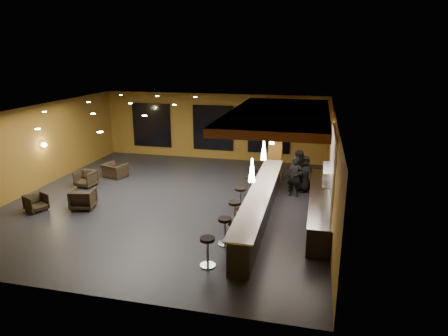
% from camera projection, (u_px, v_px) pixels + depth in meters
% --- Properties ---
extents(floor, '(12.00, 13.00, 0.10)m').
position_uv_depth(floor, '(172.00, 201.00, 15.74)').
color(floor, black).
rests_on(floor, ground).
extents(ceiling, '(12.00, 13.00, 0.10)m').
position_uv_depth(ceiling, '(168.00, 110.00, 14.73)').
color(ceiling, black).
extents(wall_back, '(12.00, 0.10, 3.50)m').
position_uv_depth(wall_back, '(213.00, 126.00, 21.35)').
color(wall_back, brown).
rests_on(wall_back, floor).
extents(wall_front, '(12.00, 0.10, 3.50)m').
position_uv_depth(wall_front, '(69.00, 228.00, 9.12)').
color(wall_front, brown).
rests_on(wall_front, floor).
extents(wall_left, '(0.10, 13.00, 3.50)m').
position_uv_depth(wall_left, '(33.00, 148.00, 16.56)').
color(wall_left, brown).
rests_on(wall_left, floor).
extents(wall_right, '(0.10, 13.00, 3.50)m').
position_uv_depth(wall_right, '(334.00, 167.00, 13.91)').
color(wall_right, brown).
rests_on(wall_right, floor).
extents(wood_soffit, '(3.60, 8.00, 0.28)m').
position_uv_depth(wood_soffit, '(279.00, 115.00, 14.84)').
color(wood_soffit, '#B96236').
rests_on(wood_soffit, ceiling).
extents(window_left, '(2.20, 0.06, 2.40)m').
position_uv_depth(window_left, '(152.00, 125.00, 22.03)').
color(window_left, black).
rests_on(window_left, wall_back).
extents(window_center, '(2.20, 0.06, 2.40)m').
position_uv_depth(window_center, '(213.00, 128.00, 21.26)').
color(window_center, black).
rests_on(window_center, wall_back).
extents(window_right, '(2.20, 0.06, 2.40)m').
position_uv_depth(window_right, '(269.00, 130.00, 20.60)').
color(window_right, black).
rests_on(window_right, wall_back).
extents(tile_backsplash, '(0.06, 3.20, 2.40)m').
position_uv_depth(tile_backsplash, '(332.00, 168.00, 12.92)').
color(tile_backsplash, white).
rests_on(tile_backsplash, wall_right).
extents(bar_counter, '(0.60, 8.00, 1.00)m').
position_uv_depth(bar_counter, '(260.00, 205.00, 13.85)').
color(bar_counter, black).
rests_on(bar_counter, floor).
extents(bar_top, '(0.78, 8.10, 0.05)m').
position_uv_depth(bar_top, '(261.00, 191.00, 13.70)').
color(bar_top, white).
rests_on(bar_top, bar_counter).
extents(prep_counter, '(0.70, 6.00, 0.86)m').
position_uv_depth(prep_counter, '(319.00, 207.00, 13.90)').
color(prep_counter, black).
rests_on(prep_counter, floor).
extents(prep_top, '(0.72, 6.00, 0.03)m').
position_uv_depth(prep_top, '(320.00, 194.00, 13.77)').
color(prep_top, silver).
rests_on(prep_top, prep_counter).
extents(wall_shelf_lower, '(0.30, 1.50, 0.03)m').
position_uv_depth(wall_shelf_lower, '(327.00, 181.00, 12.88)').
color(wall_shelf_lower, silver).
rests_on(wall_shelf_lower, wall_right).
extents(wall_shelf_upper, '(0.30, 1.50, 0.03)m').
position_uv_depth(wall_shelf_upper, '(328.00, 168.00, 12.75)').
color(wall_shelf_upper, silver).
rests_on(wall_shelf_upper, wall_right).
extents(column, '(0.60, 0.60, 3.50)m').
position_uv_depth(column, '(276.00, 142.00, 17.80)').
color(column, brown).
rests_on(column, floor).
extents(wall_sconce, '(0.22, 0.22, 0.22)m').
position_uv_depth(wall_sconce, '(44.00, 145.00, 16.98)').
color(wall_sconce, '#FFE5B2').
rests_on(wall_sconce, wall_left).
extents(pendant_0, '(0.20, 0.20, 0.70)m').
position_uv_depth(pendant_0, '(252.00, 170.00, 11.46)').
color(pendant_0, white).
rests_on(pendant_0, wood_soffit).
extents(pendant_1, '(0.20, 0.20, 0.70)m').
position_uv_depth(pendant_1, '(264.00, 150.00, 13.80)').
color(pendant_1, white).
rests_on(pendant_1, wood_soffit).
extents(pendant_2, '(0.20, 0.20, 0.70)m').
position_uv_depth(pendant_2, '(272.00, 136.00, 16.13)').
color(pendant_2, white).
rests_on(pendant_2, wood_soffit).
extents(staff_a, '(0.63, 0.45, 1.62)m').
position_uv_depth(staff_a, '(295.00, 177.00, 15.92)').
color(staff_a, black).
rests_on(staff_a, floor).
extents(staff_b, '(0.92, 0.74, 1.80)m').
position_uv_depth(staff_b, '(300.00, 172.00, 16.26)').
color(staff_b, black).
rests_on(staff_b, floor).
extents(staff_c, '(0.84, 0.63, 1.55)m').
position_uv_depth(staff_c, '(305.00, 174.00, 16.44)').
color(staff_c, black).
rests_on(staff_c, floor).
extents(armchair_a, '(0.91, 0.90, 0.63)m').
position_uv_depth(armchair_a, '(36.00, 203.00, 14.58)').
color(armchair_a, black).
rests_on(armchair_a, floor).
extents(armchair_b, '(0.97, 0.99, 0.76)m').
position_uv_depth(armchair_b, '(83.00, 199.00, 14.77)').
color(armchair_b, black).
rests_on(armchair_b, floor).
extents(armchair_c, '(0.83, 0.85, 0.70)m').
position_uv_depth(armchair_c, '(86.00, 179.00, 17.17)').
color(armchair_c, black).
rests_on(armchair_c, floor).
extents(armchair_d, '(1.20, 1.11, 0.65)m').
position_uv_depth(armchair_d, '(115.00, 170.00, 18.46)').
color(armchair_d, black).
rests_on(armchair_d, floor).
extents(bar_stool_0, '(0.43, 0.43, 0.85)m').
position_uv_depth(bar_stool_0, '(208.00, 248.00, 10.75)').
color(bar_stool_0, silver).
rests_on(bar_stool_0, floor).
extents(bar_stool_1, '(0.43, 0.43, 0.85)m').
position_uv_depth(bar_stool_1, '(225.00, 228.00, 11.97)').
color(bar_stool_1, silver).
rests_on(bar_stool_1, floor).
extents(bar_stool_2, '(0.44, 0.44, 0.86)m').
position_uv_depth(bar_stool_2, '(234.00, 210.00, 13.26)').
color(bar_stool_2, silver).
rests_on(bar_stool_2, floor).
extents(bar_stool_3, '(0.44, 0.44, 0.87)m').
position_uv_depth(bar_stool_3, '(240.00, 196.00, 14.58)').
color(bar_stool_3, silver).
rests_on(bar_stool_3, floor).
extents(bar_stool_4, '(0.43, 0.43, 0.84)m').
position_uv_depth(bar_stool_4, '(250.00, 184.00, 15.95)').
color(bar_stool_4, silver).
rests_on(bar_stool_4, floor).
extents(bar_stool_5, '(0.37, 0.37, 0.73)m').
position_uv_depth(bar_stool_5, '(253.00, 175.00, 17.26)').
color(bar_stool_5, silver).
rests_on(bar_stool_5, floor).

